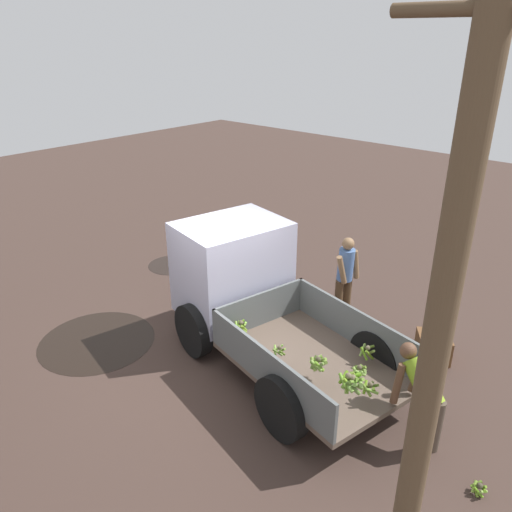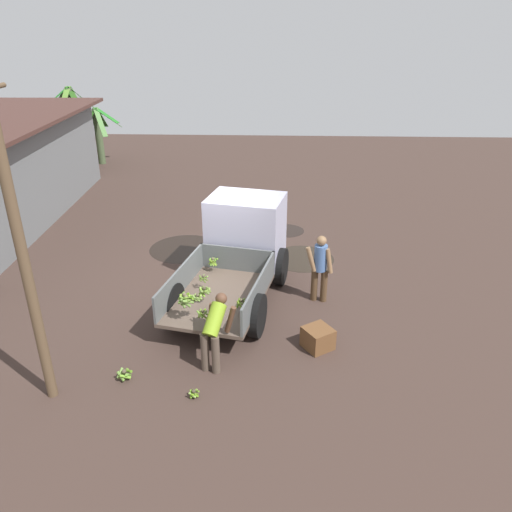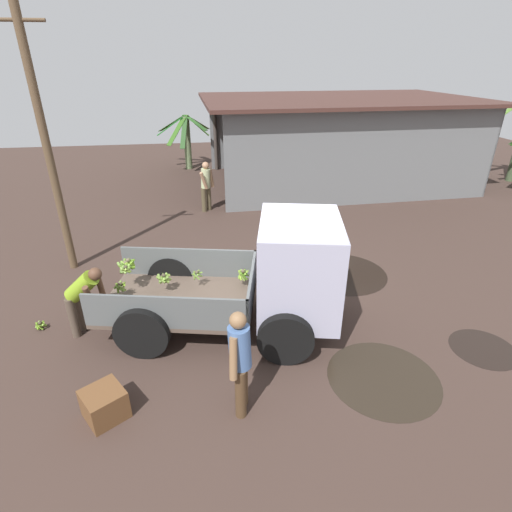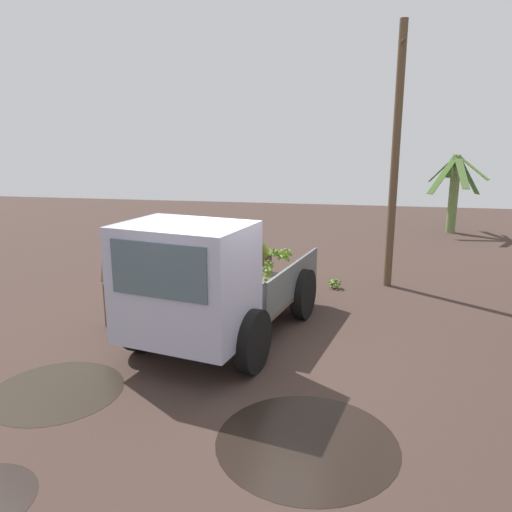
% 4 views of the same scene
% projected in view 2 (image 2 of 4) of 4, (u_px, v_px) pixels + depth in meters
% --- Properties ---
extents(ground, '(36.00, 36.00, 0.00)m').
position_uv_depth(ground, '(216.00, 279.00, 12.80)').
color(ground, '#3E2E28').
extents(mud_patch_0, '(2.04, 2.04, 0.01)m').
position_uv_depth(mud_patch_0, '(185.00, 249.00, 14.54)').
color(mud_patch_0, black).
rests_on(mud_patch_0, ground).
extents(mud_patch_1, '(1.12, 1.12, 0.01)m').
position_uv_depth(mud_patch_1, '(286.00, 231.00, 15.78)').
color(mud_patch_1, black).
rests_on(mud_patch_1, ground).
extents(mud_patch_2, '(1.76, 1.76, 0.01)m').
position_uv_depth(mud_patch_2, '(302.00, 258.00, 13.93)').
color(mud_patch_2, black).
rests_on(mud_patch_2, ground).
extents(cargo_truck, '(4.50, 2.77, 2.14)m').
position_uv_depth(cargo_truck, '(241.00, 242.00, 12.18)').
color(cargo_truck, brown).
rests_on(cargo_truck, ground).
extents(utility_pole, '(0.97, 0.18, 5.63)m').
position_uv_depth(utility_pole, '(21.00, 247.00, 7.62)').
color(utility_pole, brown).
rests_on(utility_pole, ground).
extents(banana_palm_0, '(2.39, 2.29, 2.54)m').
position_uv_depth(banana_palm_0, '(99.00, 134.00, 22.69)').
color(banana_palm_0, '#495938').
rests_on(banana_palm_0, ground).
extents(banana_palm_1, '(2.03, 2.29, 3.42)m').
position_uv_depth(banana_palm_1, '(74.00, 123.00, 22.62)').
color(banana_palm_1, '#4A5B3C').
rests_on(banana_palm_1, ground).
extents(person_foreground_visitor, '(0.38, 0.66, 1.66)m').
position_uv_depth(person_foreground_visitor, '(320.00, 266.00, 11.45)').
color(person_foreground_visitor, '#4D3622').
rests_on(person_foreground_visitor, ground).
extents(person_worker_loading, '(0.76, 0.69, 1.39)m').
position_uv_depth(person_worker_loading, '(214.00, 329.00, 9.29)').
color(person_worker_loading, brown).
rests_on(person_worker_loading, ground).
extents(banana_bunch_on_ground_0, '(0.30, 0.30, 0.22)m').
position_uv_depth(banana_bunch_on_ground_0, '(124.00, 374.00, 9.18)').
color(banana_bunch_on_ground_0, brown).
rests_on(banana_bunch_on_ground_0, ground).
extents(banana_bunch_on_ground_1, '(0.20, 0.20, 0.17)m').
position_uv_depth(banana_bunch_on_ground_1, '(194.00, 393.00, 8.74)').
color(banana_bunch_on_ground_1, '#423C2B').
rests_on(banana_bunch_on_ground_1, ground).
extents(wooden_crate_0, '(0.73, 0.73, 0.44)m').
position_uv_depth(wooden_crate_0, '(318.00, 338.00, 10.04)').
color(wooden_crate_0, brown).
rests_on(wooden_crate_0, ground).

